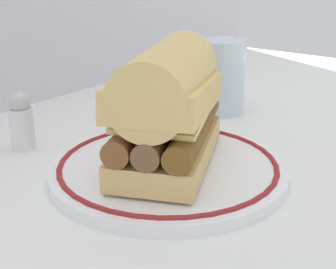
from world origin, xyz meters
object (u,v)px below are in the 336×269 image
sausage_sandwich (168,105)px  drinking_glass (221,81)px  salt_shaker (22,121)px  plate (168,167)px

sausage_sandwich → drinking_glass: size_ratio=1.83×
sausage_sandwich → salt_shaker: size_ratio=2.74×
plate → salt_shaker: (-0.05, 0.18, 0.03)m
drinking_glass → salt_shaker: size_ratio=1.50×
sausage_sandwich → salt_shaker: sausage_sandwich is taller
plate → salt_shaker: salt_shaker is taller
plate → drinking_glass: bearing=17.7°
drinking_glass → salt_shaker: 0.29m
sausage_sandwich → plate: bearing=2.6°
plate → drinking_glass: size_ratio=2.36×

